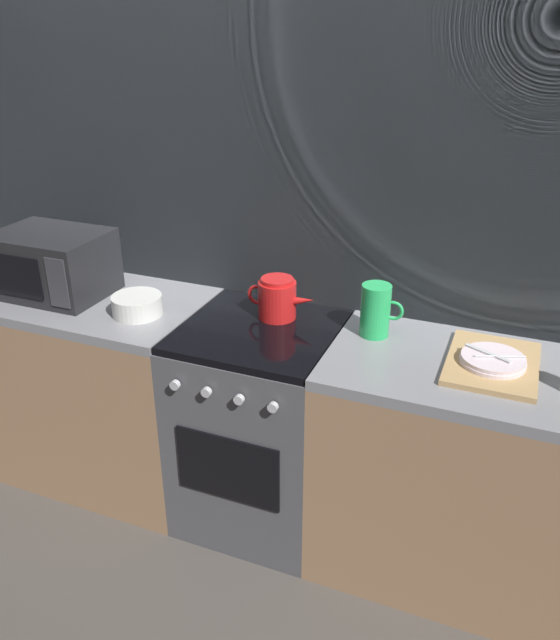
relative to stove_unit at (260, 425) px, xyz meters
name	(u,v)px	position (x,y,z in m)	size (l,w,h in m)	color
ground_plane	(262,509)	(0.00, 0.00, -0.45)	(8.00, 8.00, 0.00)	#47423D
back_wall	(290,229)	(0.00, 0.32, 0.75)	(3.60, 0.05, 2.40)	gray
counter_left	(82,383)	(-0.90, 0.00, 0.00)	(1.20, 0.60, 0.90)	#997251
stove_unit	(260,425)	(0.00, 0.00, 0.00)	(0.60, 0.63, 0.90)	#4C4C51
counter_right	(485,478)	(0.90, 0.00, 0.00)	(1.20, 0.60, 0.90)	#997251
microwave	(53,263)	(-0.95, -0.01, 0.59)	(0.46, 0.35, 0.27)	black
kettle	(277,298)	(0.03, 0.12, 0.53)	(0.28, 0.15, 0.17)	red
mixing_bowl	(137,305)	(-0.50, -0.07, 0.49)	(0.20, 0.20, 0.08)	silver
pitcher	(376,310)	(0.43, 0.11, 0.55)	(0.16, 0.11, 0.20)	green
dish_pile	(493,362)	(0.86, 0.03, 0.47)	(0.30, 0.40, 0.06)	tan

